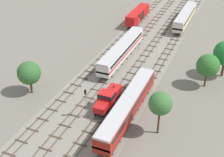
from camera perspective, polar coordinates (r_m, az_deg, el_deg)
ground_plane at (r=76.16m, az=4.53°, el=4.56°), size 480.00×480.00×0.00m
ballast_bed at (r=76.16m, az=4.53°, el=4.56°), size 17.31×176.00×0.01m
track_far_left at (r=79.02m, az=0.19°, el=5.80°), size 2.40×126.00×0.29m
track_left at (r=77.59m, az=3.22°, el=5.24°), size 2.40×126.00×0.29m
track_centre_left at (r=76.38m, az=6.36°, el=4.66°), size 2.40×126.00×0.29m
track_centre at (r=75.42m, az=9.58°, el=4.04°), size 2.40×126.00×0.29m
passenger_coach_centre_nearest at (r=53.26m, az=2.91°, el=-4.94°), size 2.96×22.00×3.80m
shunter_loco_centre_left_near at (r=56.13m, az=-0.80°, el=-3.54°), size 2.74×8.46×3.10m
passenger_coach_left_mid at (r=72.02m, az=1.82°, el=5.33°), size 2.96×22.00×3.80m
freight_boxcar_far_left_midfar at (r=94.63m, az=4.73°, el=11.58°), size 2.87×14.00×3.60m
diesel_railcar_centre_far at (r=95.11m, az=13.23°, el=11.06°), size 2.96×20.50×3.80m
signal_post_nearest at (r=53.02m, az=-4.78°, el=-3.88°), size 0.28×0.47×5.72m
signal_post_near at (r=89.15m, az=5.01°, el=10.65°), size 0.28×0.47×4.55m
lineside_tree_1 at (r=63.51m, az=17.16°, el=2.28°), size 4.53×4.53×7.03m
lineside_tree_2 at (r=60.90m, az=-14.96°, el=0.97°), size 4.50×4.50×6.67m
lineside_tree_3 at (r=48.67m, az=8.85°, el=-4.58°), size 3.77×3.77×7.74m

